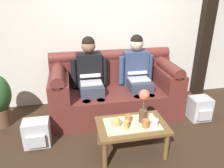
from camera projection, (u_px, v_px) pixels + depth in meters
name	position (u px, v px, depth m)	size (l,w,h in m)	color
ground_plane	(135.00, 160.00, 2.57)	(14.00, 14.00, 0.00)	#382619
back_wall_patterned	(107.00, 16.00, 3.54)	(6.00, 0.12, 2.90)	silver
timber_pillar	(208.00, 15.00, 3.75)	(0.20, 0.20, 2.90)	black
couch	(114.00, 90.00, 3.48)	(1.94, 0.88, 0.96)	maroon
person_left	(90.00, 75.00, 3.30)	(0.56, 0.67, 1.22)	#383D4C
person_right	(137.00, 72.00, 3.44)	(0.56, 0.67, 1.22)	#383D4C
coffee_table	(132.00, 128.00, 2.59)	(0.82, 0.52, 0.40)	brown
flower_vase	(144.00, 104.00, 2.51)	(0.12, 0.12, 0.41)	brown
snack_bowl	(116.00, 122.00, 2.53)	(0.12, 0.12, 0.10)	tan
cup_near_left	(126.00, 125.00, 2.46)	(0.06, 0.06, 0.09)	gold
cup_near_right	(146.00, 123.00, 2.48)	(0.08, 0.08, 0.09)	#B26633
cup_far_center	(155.00, 123.00, 2.49)	(0.08, 0.08, 0.09)	white
cup_far_left	(128.00, 118.00, 2.59)	(0.08, 0.08, 0.08)	#B26633
backpack_right	(200.00, 109.00, 3.34)	(0.30, 0.29, 0.35)	#B7B7BC
backpack_left	(37.00, 133.00, 2.76)	(0.32, 0.27, 0.34)	#B7B7BC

